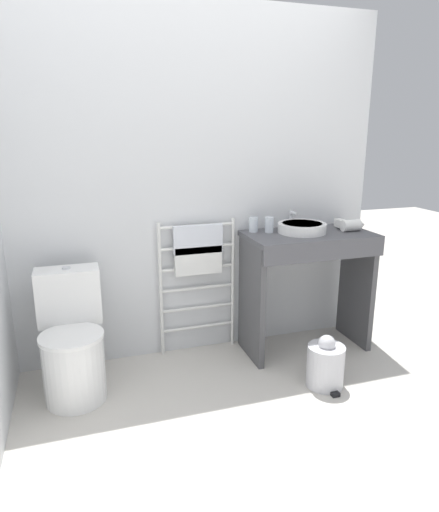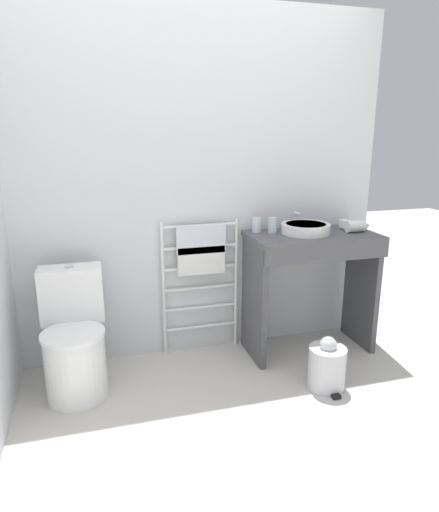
{
  "view_description": "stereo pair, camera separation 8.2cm",
  "coord_description": "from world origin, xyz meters",
  "px_view_note": "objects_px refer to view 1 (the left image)",
  "views": [
    {
      "loc": [
        -0.78,
        -1.73,
        1.56
      ],
      "look_at": [
        -0.03,
        0.6,
        0.88
      ],
      "focal_mm": 32.0,
      "sensor_mm": 36.0,
      "label": 1
    },
    {
      "loc": [
        -0.7,
        -1.75,
        1.56
      ],
      "look_at": [
        -0.03,
        0.6,
        0.88
      ],
      "focal_mm": 32.0,
      "sensor_mm": 36.0,
      "label": 2
    }
  ],
  "objects_px": {
    "cup_near_wall": "(253,225)",
    "cup_near_edge": "(269,225)",
    "towel_radiator": "(198,261)",
    "hair_dryer": "(351,225)",
    "toilet": "(72,344)",
    "sink_basin": "(302,228)",
    "trash_bin": "(325,364)"
  },
  "relations": [
    {
      "from": "sink_basin",
      "to": "toilet",
      "type": "bearing_deg",
      "value": -174.75
    },
    {
      "from": "trash_bin",
      "to": "sink_basin",
      "type": "bearing_deg",
      "value": 81.53
    },
    {
      "from": "cup_near_wall",
      "to": "hair_dryer",
      "type": "bearing_deg",
      "value": -14.22
    },
    {
      "from": "sink_basin",
      "to": "trash_bin",
      "type": "bearing_deg",
      "value": -98.47
    },
    {
      "from": "cup_near_edge",
      "to": "hair_dryer",
      "type": "xyz_separation_m",
      "value": [
        0.57,
        -0.13,
        -0.01
      ]
    },
    {
      "from": "towel_radiator",
      "to": "cup_near_edge",
      "type": "height_order",
      "value": "cup_near_edge"
    },
    {
      "from": "towel_radiator",
      "to": "cup_near_wall",
      "type": "xyz_separation_m",
      "value": [
        0.39,
        -0.04,
        0.24
      ]
    },
    {
      "from": "hair_dryer",
      "to": "trash_bin",
      "type": "xyz_separation_m",
      "value": [
        -0.44,
        -0.5,
        -0.76
      ]
    },
    {
      "from": "towel_radiator",
      "to": "hair_dryer",
      "type": "distance_m",
      "value": 1.11
    },
    {
      "from": "cup_near_edge",
      "to": "hair_dryer",
      "type": "height_order",
      "value": "cup_near_edge"
    },
    {
      "from": "trash_bin",
      "to": "hair_dryer",
      "type": "bearing_deg",
      "value": 48.37
    },
    {
      "from": "towel_radiator",
      "to": "cup_near_edge",
      "type": "relative_size",
      "value": 8.97
    },
    {
      "from": "towel_radiator",
      "to": "trash_bin",
      "type": "height_order",
      "value": "towel_radiator"
    },
    {
      "from": "towel_radiator",
      "to": "sink_basin",
      "type": "height_order",
      "value": "towel_radiator"
    },
    {
      "from": "toilet",
      "to": "towel_radiator",
      "type": "distance_m",
      "value": 0.99
    },
    {
      "from": "toilet",
      "to": "trash_bin",
      "type": "bearing_deg",
      "value": -14.91
    },
    {
      "from": "toilet",
      "to": "trash_bin",
      "type": "distance_m",
      "value": 1.55
    },
    {
      "from": "trash_bin",
      "to": "cup_near_wall",
      "type": "bearing_deg",
      "value": 109.19
    },
    {
      "from": "cup_near_edge",
      "to": "trash_bin",
      "type": "height_order",
      "value": "cup_near_edge"
    },
    {
      "from": "sink_basin",
      "to": "cup_near_wall",
      "type": "xyz_separation_m",
      "value": [
        -0.31,
        0.13,
        0.02
      ]
    },
    {
      "from": "cup_near_edge",
      "to": "cup_near_wall",
      "type": "bearing_deg",
      "value": 155.39
    },
    {
      "from": "sink_basin",
      "to": "towel_radiator",
      "type": "bearing_deg",
      "value": 167.01
    },
    {
      "from": "cup_near_wall",
      "to": "towel_radiator",
      "type": "bearing_deg",
      "value": 174.51
    },
    {
      "from": "trash_bin",
      "to": "towel_radiator",
      "type": "bearing_deg",
      "value": 131.6
    },
    {
      "from": "toilet",
      "to": "hair_dryer",
      "type": "relative_size",
      "value": 4.19
    },
    {
      "from": "toilet",
      "to": "cup_near_wall",
      "type": "height_order",
      "value": "cup_near_wall"
    },
    {
      "from": "cup_near_wall",
      "to": "cup_near_edge",
      "type": "relative_size",
      "value": 0.96
    },
    {
      "from": "cup_near_edge",
      "to": "toilet",
      "type": "bearing_deg",
      "value": -170.64
    },
    {
      "from": "cup_near_edge",
      "to": "towel_radiator",
      "type": "bearing_deg",
      "value": 170.4
    },
    {
      "from": "toilet",
      "to": "cup_near_wall",
      "type": "xyz_separation_m",
      "value": [
        1.26,
        0.27,
        0.59
      ]
    },
    {
      "from": "toilet",
      "to": "cup_near_edge",
      "type": "relative_size",
      "value": 7.04
    },
    {
      "from": "towel_radiator",
      "to": "toilet",
      "type": "bearing_deg",
      "value": -160.46
    }
  ]
}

